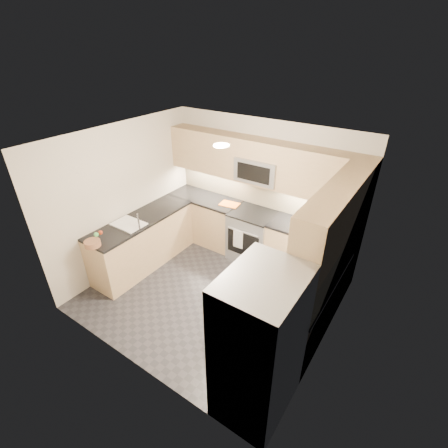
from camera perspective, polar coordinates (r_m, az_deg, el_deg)
floor at (r=5.40m, az=-2.13°, el=-12.18°), size 3.60×3.20×0.00m
ceiling at (r=4.16m, az=-2.79°, el=14.24°), size 3.60×3.20×0.02m
wall_back at (r=5.87m, az=6.89°, el=5.93°), size 3.60×0.02×2.50m
wall_front at (r=3.74m, az=-17.32°, el=-11.16°), size 3.60×0.02×2.50m
wall_left at (r=5.79m, az=-16.98°, el=4.43°), size 0.02×3.20×2.50m
wall_right at (r=4.03m, az=18.91°, el=-8.06°), size 0.02×3.20×2.50m
base_cab_back_left at (r=6.52m, az=-3.25°, el=0.85°), size 1.42×0.60×0.90m
base_cab_back_right at (r=5.66m, az=14.74°, el=-5.24°), size 1.42×0.60×0.90m
base_cab_right at (r=4.71m, az=14.30°, el=-13.65°), size 0.60×1.70×0.90m
base_cab_peninsula at (r=5.96m, az=-13.97°, el=-3.16°), size 0.60×2.00×0.90m
countertop_back_left at (r=6.31m, az=-3.37°, el=4.57°), size 1.42×0.63×0.04m
countertop_back_right at (r=5.41m, az=15.38°, el=-1.17°), size 1.42×0.63×0.04m
countertop_right at (r=4.40m, az=15.07°, el=-9.21°), size 0.63×1.70×0.04m
countertop_peninsula at (r=5.73m, az=-14.55°, el=0.78°), size 0.63×2.00×0.04m
upper_cab_back at (r=5.51m, az=6.39°, el=10.78°), size 3.60×0.35×0.75m
upper_cab_right at (r=3.99m, az=19.07°, el=1.36°), size 0.35×1.95×0.75m
backsplash_back at (r=5.89m, az=6.84°, el=5.42°), size 3.60×0.01×0.51m
backsplash_right at (r=4.43m, az=20.48°, el=-5.50°), size 0.01×2.30×0.51m
gas_range at (r=5.99m, az=4.97°, el=-2.07°), size 0.76×0.65×0.91m
range_cooktop at (r=5.76m, az=5.17°, el=1.81°), size 0.76×0.65×0.03m
oven_door_glass at (r=5.75m, az=3.33°, el=-3.57°), size 0.62×0.02×0.45m
oven_handle at (r=5.59m, az=3.31°, el=-1.36°), size 0.60×0.02×0.02m
microwave at (r=5.53m, az=6.19°, el=9.49°), size 0.76×0.40×0.40m
microwave_door at (r=5.37m, az=5.13°, el=8.87°), size 0.60×0.01×0.28m
refrigerator at (r=3.55m, az=6.22°, el=-20.61°), size 0.70×0.90×1.80m
fridge_handle_left at (r=3.53m, az=-0.82°, el=-19.47°), size 0.02×0.02×1.20m
fridge_handle_right at (r=3.73m, az=2.46°, el=-15.96°), size 0.02×0.02×1.20m
sink_basin at (r=5.61m, az=-16.34°, el=-0.62°), size 0.52×0.38×0.16m
faucet at (r=5.34m, az=-14.80°, el=0.42°), size 0.03×0.03×0.28m
utensil_bowl at (r=5.20m, az=17.78°, el=-1.72°), size 0.26×0.26×0.15m
cutting_board at (r=6.00m, az=0.97°, el=3.50°), size 0.38×0.29×0.01m
fruit_basket at (r=5.18m, az=-22.13°, el=-3.19°), size 0.31×0.31×0.09m
fruit_apple at (r=5.26m, az=-20.90°, el=-1.42°), size 0.07×0.07×0.07m
fruit_pear at (r=5.24m, az=-21.55°, el=-1.74°), size 0.07×0.07×0.07m
dish_towel_check at (r=5.70m, az=2.48°, el=-2.68°), size 0.19×0.02×0.35m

